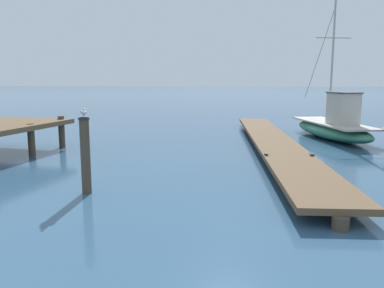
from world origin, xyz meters
name	(u,v)px	position (x,y,z in m)	size (l,w,h in m)	color
floating_dock	(273,141)	(4.24, 16.83, 0.36)	(3.59, 19.56, 0.53)	brown
fishing_boat_0	(333,126)	(7.56, 20.52, 0.67)	(4.00, 7.59, 7.25)	#337556
mooring_piling	(85,155)	(-1.20, 8.95, 1.08)	(0.30, 0.30, 2.09)	#4C3D2D
perched_seagull	(83,112)	(-1.20, 8.96, 2.24)	(0.27, 0.34, 0.26)	gold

